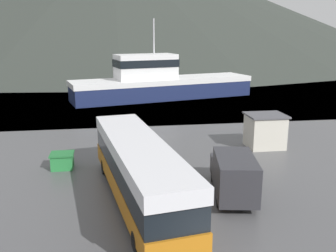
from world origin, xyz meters
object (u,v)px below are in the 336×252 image
(tour_bus, at_px, (138,168))
(small_boat, at_px, (200,85))
(delivery_van, at_px, (233,174))
(fishing_boat, at_px, (159,82))
(storage_bin, at_px, (62,161))
(dock_kiosk, at_px, (265,131))

(tour_bus, xyz_separation_m, small_boat, (12.60, 40.14, -1.49))
(delivery_van, xyz_separation_m, fishing_boat, (-0.17, 30.70, 0.89))
(storage_bin, relative_size, small_boat, 0.28)
(small_boat, bearing_deg, fishing_boat, -31.51)
(delivery_van, xyz_separation_m, small_boat, (7.52, 40.20, -0.90))
(tour_bus, xyz_separation_m, storage_bin, (-4.57, 5.59, -1.32))
(tour_bus, height_order, dock_kiosk, tour_bus)
(tour_bus, distance_m, dock_kiosk, 13.06)
(tour_bus, height_order, fishing_boat, fishing_boat)
(tour_bus, xyz_separation_m, fishing_boat, (4.91, 30.64, 0.30))
(storage_bin, height_order, small_boat, storage_bin)
(tour_bus, relative_size, delivery_van, 2.33)
(fishing_boat, distance_m, small_boat, 12.35)
(storage_bin, distance_m, dock_kiosk, 15.04)
(fishing_boat, relative_size, storage_bin, 16.61)
(small_boat, bearing_deg, tour_bus, -9.93)
(tour_bus, relative_size, dock_kiosk, 4.51)
(tour_bus, bearing_deg, small_boat, 63.32)
(dock_kiosk, bearing_deg, delivery_van, -122.29)
(tour_bus, bearing_deg, delivery_van, -9.95)
(storage_bin, bearing_deg, fishing_boat, 69.27)
(storage_bin, bearing_deg, dock_kiosk, 9.60)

